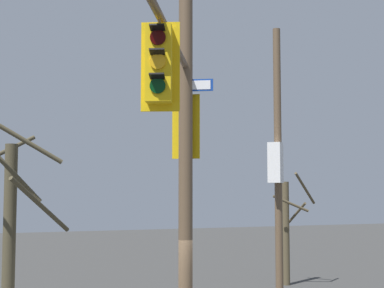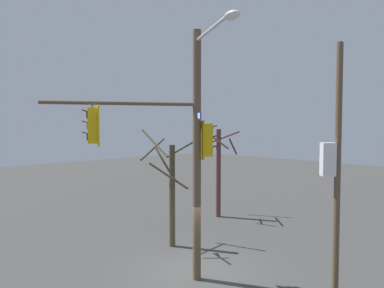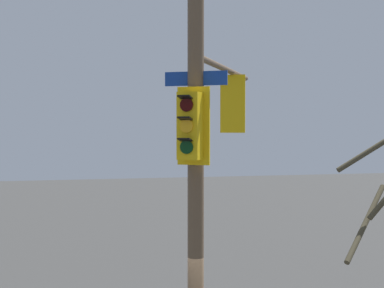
% 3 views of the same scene
% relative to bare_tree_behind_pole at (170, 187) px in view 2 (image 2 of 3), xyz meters
% --- Properties ---
extents(ground_plane, '(80.00, 80.00, 0.00)m').
position_rel_bare_tree_behind_pole_xyz_m(ground_plane, '(1.16, 2.72, -2.57)').
color(ground_plane, '#3A3A38').
extents(main_signal_pole_assembly, '(5.00, 5.45, 8.37)m').
position_rel_bare_tree_behind_pole_xyz_m(main_signal_pole_assembly, '(2.10, 3.07, 2.22)').
color(main_signal_pole_assembly, brown).
rests_on(main_signal_pole_assembly, ground).
extents(secondary_pole_assembly, '(0.58, 0.57, 7.78)m').
position_rel_bare_tree_behind_pole_xyz_m(secondary_pole_assembly, '(-1.00, 6.75, 1.41)').
color(secondary_pole_assembly, brown).
rests_on(secondary_pole_assembly, ground).
extents(bare_tree_behind_pole, '(2.35, 2.46, 5.07)m').
position_rel_bare_tree_behind_pole_xyz_m(bare_tree_behind_pole, '(0.00, 0.00, 0.00)').
color(bare_tree_behind_pole, '#47402D').
rests_on(bare_tree_behind_pole, ground).
extents(bare_tree_across_street, '(2.66, 2.64, 5.26)m').
position_rel_bare_tree_behind_pole_xyz_m(bare_tree_across_street, '(-5.26, -2.02, 0.24)').
color(bare_tree_across_street, '#523331').
rests_on(bare_tree_across_street, ground).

